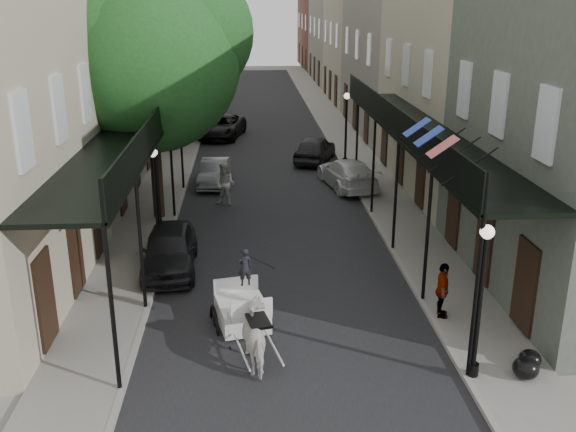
{
  "coord_description": "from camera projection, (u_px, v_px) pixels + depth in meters",
  "views": [
    {
      "loc": [
        -1.01,
        -14.62,
        8.46
      ],
      "look_at": [
        0.27,
        5.36,
        1.6
      ],
      "focal_mm": 40.0,
      "sensor_mm": 36.0,
      "label": 1
    }
  ],
  "objects": [
    {
      "name": "pedestrian_walking",
      "position": [
        225.0,
        184.0,
        27.22
      ],
      "size": [
        1.1,
        0.99,
        1.84
      ],
      "primitive_type": "imported",
      "rotation": [
        0.0,
        0.0,
        -0.4
      ],
      "color": "beige",
      "rests_on": "ground"
    },
    {
      "name": "trash_bags",
      "position": [
        527.0,
        364.0,
        14.9
      ],
      "size": [
        0.87,
        1.02,
        0.51
      ],
      "color": "black",
      "rests_on": "sidewalk_right"
    },
    {
      "name": "road",
      "position": [
        266.0,
        158.0,
        35.49
      ],
      "size": [
        8.0,
        90.0,
        0.01
      ],
      "primitive_type": "cube",
      "color": "black",
      "rests_on": "ground"
    },
    {
      "name": "building_row_right",
      "position": [
        386.0,
        46.0,
        43.75
      ],
      "size": [
        5.0,
        80.0,
        10.5
      ],
      "primitive_type": "cube",
      "color": "gray",
      "rests_on": "ground"
    },
    {
      "name": "ground",
      "position": [
        291.0,
        341.0,
        16.61
      ],
      "size": [
        140.0,
        140.0,
        0.0
      ],
      "primitive_type": "plane",
      "color": "gray",
      "rests_on": "ground"
    },
    {
      "name": "gallery_right",
      "position": [
        415.0,
        131.0,
        22.17
      ],
      "size": [
        2.2,
        18.05,
        4.88
      ],
      "color": "black",
      "rests_on": "sidewalk_right"
    },
    {
      "name": "car_right_near",
      "position": [
        347.0,
        173.0,
        29.82
      ],
      "size": [
        2.65,
        4.9,
        1.35
      ],
      "primitive_type": "imported",
      "rotation": [
        0.0,
        0.0,
        3.31
      ],
      "color": "silver",
      "rests_on": "ground"
    },
    {
      "name": "car_left_near",
      "position": [
        170.0,
        249.0,
        20.76
      ],
      "size": [
        1.84,
        4.23,
        1.42
      ],
      "primitive_type": "imported",
      "rotation": [
        0.0,
        0.0,
        0.04
      ],
      "color": "black",
      "rests_on": "ground"
    },
    {
      "name": "lamppost_left",
      "position": [
        156.0,
        200.0,
        21.36
      ],
      "size": [
        0.32,
        0.32,
        3.71
      ],
      "color": "black",
      "rests_on": "sidewalk_left"
    },
    {
      "name": "building_row_left",
      "position": [
        132.0,
        48.0,
        42.71
      ],
      "size": [
        5.0,
        80.0,
        10.5
      ],
      "primitive_type": "cube",
      "color": "#A49B83",
      "rests_on": "ground"
    },
    {
      "name": "lamppost_right_near",
      "position": [
        480.0,
        300.0,
        14.3
      ],
      "size": [
        0.32,
        0.32,
        3.71
      ],
      "color": "black",
      "rests_on": "sidewalk_right"
    },
    {
      "name": "car_left_mid",
      "position": [
        214.0,
        173.0,
        30.25
      ],
      "size": [
        1.48,
        3.7,
        1.2
      ],
      "primitive_type": "imported",
      "rotation": [
        0.0,
        0.0,
        -0.06
      ],
      "color": "gray",
      "rests_on": "ground"
    },
    {
      "name": "horse",
      "position": [
        259.0,
        337.0,
        15.37
      ],
      "size": [
        1.16,
        1.88,
        1.47
      ],
      "primitive_type": "imported",
      "rotation": [
        0.0,
        0.0,
        3.36
      ],
      "color": "silver",
      "rests_on": "ground"
    },
    {
      "name": "gallery_left",
      "position": [
        135.0,
        135.0,
        21.59
      ],
      "size": [
        2.2,
        18.05,
        4.88
      ],
      "color": "black",
      "rests_on": "sidewalk_left"
    },
    {
      "name": "sidewalk_left",
      "position": [
        175.0,
        158.0,
        35.17
      ],
      "size": [
        2.2,
        90.0,
        0.12
      ],
      "primitive_type": "cube",
      "color": "gray",
      "rests_on": "ground"
    },
    {
      "name": "tree_near",
      "position": [
        160.0,
        53.0,
        23.86
      ],
      "size": [
        7.31,
        6.8,
        9.63
      ],
      "color": "#382619",
      "rests_on": "sidewalk_left"
    },
    {
      "name": "car_right_far",
      "position": [
        315.0,
        149.0,
        34.47
      ],
      "size": [
        2.91,
        4.47,
        1.41
      ],
      "primitive_type": "imported",
      "rotation": [
        0.0,
        0.0,
        2.82
      ],
      "color": "black",
      "rests_on": "ground"
    },
    {
      "name": "sidewalk_right",
      "position": [
        356.0,
        156.0,
        35.77
      ],
      "size": [
        2.2,
        90.0,
        0.12
      ],
      "primitive_type": "cube",
      "color": "gray",
      "rests_on": "ground"
    },
    {
      "name": "tree_far",
      "position": [
        190.0,
        44.0,
        37.28
      ],
      "size": [
        6.45,
        6.0,
        8.61
      ],
      "color": "#382619",
      "rests_on": "sidewalk_left"
    },
    {
      "name": "pedestrian_sidewalk_left",
      "position": [
        173.0,
        135.0,
        36.59
      ],
      "size": [
        1.28,
        1.27,
        1.77
      ],
      "primitive_type": "imported",
      "rotation": [
        0.0,
        0.0,
        3.9
      ],
      "color": "gray",
      "rests_on": "sidewalk_left"
    },
    {
      "name": "car_left_far",
      "position": [
        222.0,
        127.0,
        40.43
      ],
      "size": [
        3.26,
        5.37,
        1.39
      ],
      "primitive_type": "imported",
      "rotation": [
        0.0,
        0.0,
        -0.2
      ],
      "color": "black",
      "rests_on": "ground"
    },
    {
      "name": "carriage",
      "position": [
        239.0,
        289.0,
        17.39
      ],
      "size": [
        1.79,
        2.39,
        2.46
      ],
      "rotation": [
        0.0,
        0.0,
        0.22
      ],
      "color": "black",
      "rests_on": "ground"
    },
    {
      "name": "pedestrian_sidewalk_right",
      "position": [
        442.0,
        290.0,
        17.42
      ],
      "size": [
        0.59,
        0.98,
        1.57
      ],
      "primitive_type": "imported",
      "rotation": [
        0.0,
        0.0,
        1.34
      ],
      "color": "gray",
      "rests_on": "sidewalk_right"
    },
    {
      "name": "lamppost_right_far",
      "position": [
        346.0,
        127.0,
        33.18
      ],
      "size": [
        0.32,
        0.32,
        3.71
      ],
      "color": "black",
      "rests_on": "sidewalk_right"
    }
  ]
}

